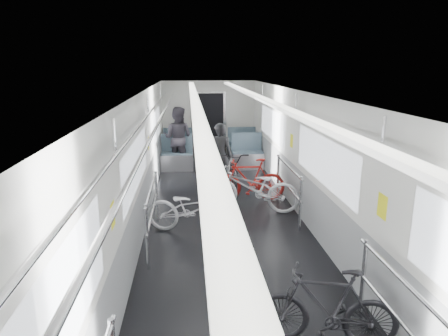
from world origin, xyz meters
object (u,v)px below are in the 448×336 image
at_px(person_standing, 220,156).
at_px(bike_right_mid, 252,188).
at_px(bike_right_near, 326,307).
at_px(person_seated, 178,138).
at_px(bike_right_far, 249,180).
at_px(bike_left_far, 193,209).
at_px(bike_aisle, 232,170).

bearing_deg(person_standing, bike_right_mid, 110.56).
distance_m(bike_right_near, person_standing, 5.67).
bearing_deg(bike_right_near, person_seated, -154.60).
height_order(bike_right_mid, bike_right_far, bike_right_mid).
bearing_deg(bike_left_far, bike_right_mid, -33.75).
xyz_separation_m(person_standing, person_seated, (-1.03, 2.04, 0.09)).
relative_size(bike_left_far, bike_right_mid, 0.90).
distance_m(bike_right_far, person_seated, 3.42).
relative_size(bike_right_mid, person_seated, 1.06).
relative_size(bike_right_mid, bike_right_far, 1.19).
bearing_deg(bike_aisle, bike_right_far, -72.08).
height_order(bike_left_far, person_standing, person_standing).
height_order(bike_right_mid, bike_aisle, bike_right_mid).
distance_m(bike_left_far, bike_aisle, 2.64).
distance_m(bike_left_far, person_standing, 2.68).
relative_size(bike_left_far, person_standing, 1.06).
bearing_deg(bike_left_far, person_seated, 21.15).
relative_size(bike_right_near, bike_aisle, 0.80).
relative_size(bike_right_mid, bike_aisle, 1.02).
distance_m(bike_right_far, person_standing, 1.15).
bearing_deg(bike_left_far, bike_right_near, -139.77).
height_order(bike_left_far, bike_aisle, bike_aisle).
bearing_deg(bike_aisle, bike_right_near, -86.65).
distance_m(bike_right_mid, person_standing, 1.70).
distance_m(bike_right_near, person_seated, 7.86).
bearing_deg(person_standing, bike_aisle, 162.12).
xyz_separation_m(bike_left_far, bike_right_mid, (1.19, 0.99, 0.05)).
height_order(bike_right_near, person_seated, person_seated).
bearing_deg(bike_right_mid, bike_aisle, -152.37).
relative_size(bike_right_near, person_standing, 0.93).
bearing_deg(bike_right_near, person_standing, -160.34).
bearing_deg(person_seated, bike_right_far, 135.52).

